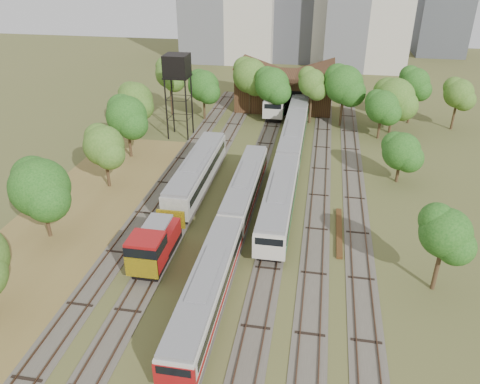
% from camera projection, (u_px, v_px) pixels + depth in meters
% --- Properties ---
extents(ground, '(240.00, 240.00, 0.00)m').
position_uv_depth(ground, '(220.00, 357.00, 32.16)').
color(ground, '#475123').
rests_on(ground, ground).
extents(dry_grass_patch, '(14.00, 60.00, 0.04)m').
position_uv_depth(dry_grass_patch, '(43.00, 261.00, 41.93)').
color(dry_grass_patch, brown).
rests_on(dry_grass_patch, ground).
extents(tracks, '(24.60, 80.00, 0.19)m').
position_uv_depth(tracks, '(261.00, 190.00, 54.03)').
color(tracks, '#4C473D').
rests_on(tracks, ground).
extents(railcar_red_set, '(2.67, 34.58, 3.29)m').
position_uv_depth(railcar_red_set, '(230.00, 230.00, 43.38)').
color(railcar_red_set, black).
rests_on(railcar_red_set, ground).
extents(railcar_green_set, '(2.94, 52.08, 3.63)m').
position_uv_depth(railcar_green_set, '(292.00, 140.00, 62.90)').
color(railcar_green_set, black).
rests_on(railcar_green_set, ground).
extents(railcar_rear, '(3.21, 16.08, 3.97)m').
position_uv_depth(railcar_rear, '(278.00, 97.00, 80.23)').
color(railcar_rear, black).
rests_on(railcar_rear, ground).
extents(shunter_locomotive, '(2.85, 8.10, 3.74)m').
position_uv_depth(shunter_locomotive, '(154.00, 246.00, 40.91)').
color(shunter_locomotive, black).
rests_on(shunter_locomotive, ground).
extents(old_grey_coach, '(2.95, 18.00, 3.65)m').
position_uv_depth(old_grey_coach, '(197.00, 172.00, 53.83)').
color(old_grey_coach, black).
rests_on(old_grey_coach, ground).
extents(water_tower, '(3.45, 3.45, 11.92)m').
position_uv_depth(water_tower, '(177.00, 68.00, 65.00)').
color(water_tower, black).
rests_on(water_tower, ground).
extents(rail_pile_far, '(0.55, 8.88, 0.29)m').
position_uv_depth(rail_pile_far, '(339.00, 232.00, 45.99)').
color(rail_pile_far, '#523317').
rests_on(rail_pile_far, ground).
extents(maintenance_shed, '(16.45, 11.55, 7.58)m').
position_uv_depth(maintenance_shed, '(285.00, 90.00, 81.48)').
color(maintenance_shed, '#392014').
rests_on(maintenance_shed, ground).
extents(tree_band_left, '(8.38, 53.86, 8.28)m').
position_uv_depth(tree_band_left, '(63.00, 169.00, 47.12)').
color(tree_band_left, '#382616').
rests_on(tree_band_left, ground).
extents(tree_band_far, '(49.07, 10.92, 9.44)m').
position_uv_depth(tree_band_far, '(309.00, 85.00, 72.21)').
color(tree_band_far, '#382616').
rests_on(tree_band_far, ground).
extents(tree_band_right, '(6.02, 38.80, 7.44)m').
position_uv_depth(tree_band_right, '(399.00, 143.00, 54.79)').
color(tree_band_right, '#382616').
rests_on(tree_band_right, ground).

